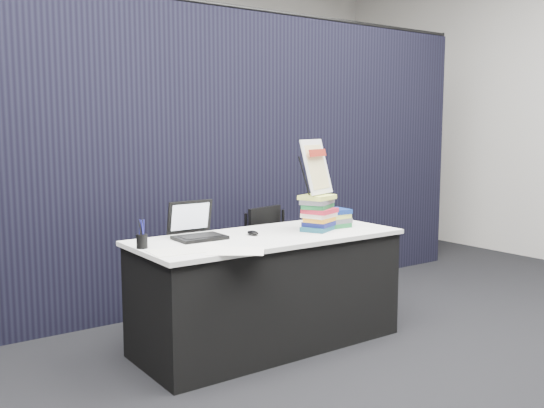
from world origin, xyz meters
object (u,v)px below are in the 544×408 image
at_px(book_stack_short, 332,218).
at_px(book_stack_tall, 319,213).
at_px(display_table, 268,290).
at_px(stacking_chair, 275,256).
at_px(info_sign, 317,167).
at_px(laptop, 197,230).

bearing_deg(book_stack_short, book_stack_tall, -161.61).
bearing_deg(display_table, stacking_chair, 49.67).
relative_size(display_table, info_sign, 4.59).
distance_m(display_table, info_sign, 0.90).
bearing_deg(info_sign, stacking_chair, 63.94).
bearing_deg(info_sign, display_table, 153.83).
height_order(laptop, info_sign, info_sign).
bearing_deg(stacking_chair, display_table, -144.64).
distance_m(info_sign, stacking_chair, 0.90).
relative_size(laptop, stacking_chair, 0.38).
bearing_deg(display_table, info_sign, -4.54).
xyz_separation_m(display_table, book_stack_tall, (0.39, -0.06, 0.50)).
xyz_separation_m(display_table, book_stack_short, (0.55, -0.01, 0.44)).
height_order(display_table, laptop, laptop).
bearing_deg(stacking_chair, info_sign, -108.74).
bearing_deg(display_table, book_stack_short, -0.76).
xyz_separation_m(book_stack_short, stacking_chair, (-0.12, 0.51, -0.35)).
xyz_separation_m(book_stack_tall, stacking_chair, (0.04, 0.57, -0.41)).
bearing_deg(laptop, info_sign, -12.49).
distance_m(laptop, info_sign, 0.93).
relative_size(laptop, info_sign, 0.80).
relative_size(display_table, book_stack_tall, 6.45).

